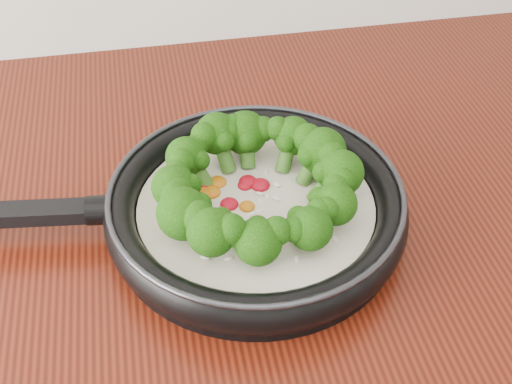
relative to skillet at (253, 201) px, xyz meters
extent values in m
cylinder|color=black|center=(0.00, 0.00, -0.03)|extent=(0.34, 0.34, 0.01)
torus|color=black|center=(0.00, 0.00, -0.01)|extent=(0.36, 0.36, 0.03)
torus|color=#2D2D33|center=(0.00, 0.00, 0.02)|extent=(0.35, 0.35, 0.01)
cube|color=black|center=(-0.24, 0.03, 0.00)|extent=(0.19, 0.05, 0.02)
cylinder|color=black|center=(-0.16, 0.02, 0.00)|extent=(0.03, 0.03, 0.03)
cylinder|color=beige|center=(0.00, 0.00, -0.01)|extent=(0.28, 0.28, 0.02)
ellipsoid|color=#A70818|center=(-0.03, 0.00, 0.00)|extent=(0.02, 0.02, 0.01)
ellipsoid|color=#A70818|center=(0.01, 0.03, 0.00)|extent=(0.02, 0.02, 0.01)
ellipsoid|color=#C6650C|center=(0.05, -0.04, 0.00)|extent=(0.02, 0.02, 0.01)
ellipsoid|color=#A70818|center=(0.02, -0.04, 0.00)|extent=(0.03, 0.03, 0.01)
ellipsoid|color=#A70818|center=(-0.09, -0.01, 0.00)|extent=(0.02, 0.02, 0.01)
ellipsoid|color=#C6650C|center=(-0.05, 0.02, 0.00)|extent=(0.03, 0.03, 0.01)
ellipsoid|color=#A70818|center=(-0.06, -0.02, 0.00)|extent=(0.03, 0.03, 0.01)
ellipsoid|color=#A70818|center=(0.00, 0.03, 0.00)|extent=(0.02, 0.02, 0.01)
ellipsoid|color=#C6650C|center=(0.03, -0.05, 0.00)|extent=(0.02, 0.02, 0.01)
ellipsoid|color=#A70818|center=(0.03, -0.05, 0.00)|extent=(0.02, 0.02, 0.01)
ellipsoid|color=#A70818|center=(0.00, 0.03, 0.00)|extent=(0.02, 0.02, 0.01)
ellipsoid|color=#C6650C|center=(-0.01, 0.00, 0.00)|extent=(0.02, 0.02, 0.01)
ellipsoid|color=#A70818|center=(0.03, -0.04, 0.00)|extent=(0.03, 0.03, 0.01)
ellipsoid|color=#A70818|center=(-0.05, 0.04, 0.00)|extent=(0.03, 0.03, 0.01)
ellipsoid|color=#C6650C|center=(-0.04, 0.02, 0.00)|extent=(0.03, 0.03, 0.01)
ellipsoid|color=#A70818|center=(0.05, -0.03, 0.00)|extent=(0.02, 0.02, 0.01)
ellipsoid|color=#A70818|center=(0.00, -0.05, 0.00)|extent=(0.03, 0.03, 0.01)
ellipsoid|color=#C6650C|center=(-0.03, 0.04, 0.00)|extent=(0.02, 0.02, 0.01)
ellipsoid|color=white|center=(0.07, -0.07, 0.00)|extent=(0.01, 0.01, 0.00)
ellipsoid|color=white|center=(-0.06, 0.01, 0.00)|extent=(0.01, 0.01, 0.00)
ellipsoid|color=white|center=(0.03, 0.02, 0.00)|extent=(0.01, 0.01, 0.00)
ellipsoid|color=white|center=(0.06, -0.04, 0.00)|extent=(0.01, 0.01, 0.00)
ellipsoid|color=white|center=(-0.02, -0.03, 0.00)|extent=(0.01, 0.01, 0.00)
ellipsoid|color=white|center=(0.01, -0.04, 0.00)|extent=(0.01, 0.01, 0.00)
ellipsoid|color=white|center=(-0.04, 0.08, 0.00)|extent=(0.01, 0.00, 0.00)
ellipsoid|color=white|center=(0.07, 0.08, 0.00)|extent=(0.01, 0.00, 0.00)
ellipsoid|color=white|center=(0.01, 0.00, 0.00)|extent=(0.01, 0.01, 0.00)
ellipsoid|color=white|center=(0.03, -0.09, 0.00)|extent=(0.01, 0.01, 0.00)
ellipsoid|color=white|center=(0.02, 0.00, 0.00)|extent=(0.01, 0.01, 0.00)
ellipsoid|color=white|center=(0.02, 0.01, 0.00)|extent=(0.01, 0.01, 0.00)
ellipsoid|color=white|center=(0.01, 0.01, 0.00)|extent=(0.01, 0.01, 0.00)
ellipsoid|color=white|center=(-0.06, 0.00, 0.00)|extent=(0.01, 0.01, 0.00)
ellipsoid|color=white|center=(-0.04, -0.07, 0.00)|extent=(0.01, 0.00, 0.00)
ellipsoid|color=white|center=(0.03, 0.02, 0.00)|extent=(0.01, 0.01, 0.00)
ellipsoid|color=white|center=(0.09, 0.03, 0.00)|extent=(0.01, 0.01, 0.00)
ellipsoid|color=white|center=(0.02, 0.05, 0.00)|extent=(0.01, 0.01, 0.00)
ellipsoid|color=white|center=(0.00, -0.01, 0.00)|extent=(0.01, 0.01, 0.00)
ellipsoid|color=white|center=(-0.01, -0.03, 0.00)|extent=(0.01, 0.01, 0.00)
ellipsoid|color=white|center=(-0.06, -0.07, 0.00)|extent=(0.01, 0.01, 0.00)
ellipsoid|color=white|center=(-0.01, -0.02, 0.00)|extent=(0.01, 0.01, 0.00)
ellipsoid|color=white|center=(-0.06, 0.01, 0.00)|extent=(0.00, 0.01, 0.00)
ellipsoid|color=white|center=(-0.01, 0.07, 0.00)|extent=(0.01, 0.01, 0.00)
cylinder|color=#477B28|center=(0.07, -0.01, 0.01)|extent=(0.03, 0.02, 0.04)
sphere|color=black|center=(0.09, -0.01, 0.03)|extent=(0.05, 0.05, 0.05)
sphere|color=black|center=(0.09, 0.01, 0.04)|extent=(0.03, 0.03, 0.03)
sphere|color=black|center=(0.09, -0.03, 0.04)|extent=(0.03, 0.03, 0.03)
sphere|color=black|center=(0.07, -0.01, 0.03)|extent=(0.03, 0.03, 0.02)
cylinder|color=#477B28|center=(0.07, 0.03, 0.01)|extent=(0.04, 0.03, 0.04)
sphere|color=black|center=(0.08, 0.03, 0.03)|extent=(0.06, 0.06, 0.05)
sphere|color=black|center=(0.07, 0.05, 0.04)|extent=(0.04, 0.04, 0.03)
sphere|color=black|center=(0.09, 0.01, 0.04)|extent=(0.03, 0.03, 0.03)
sphere|color=black|center=(0.07, 0.03, 0.03)|extent=(0.03, 0.03, 0.03)
cylinder|color=#477B28|center=(0.05, 0.05, 0.01)|extent=(0.03, 0.04, 0.04)
sphere|color=black|center=(0.06, 0.07, 0.03)|extent=(0.05, 0.05, 0.04)
sphere|color=black|center=(0.04, 0.07, 0.04)|extent=(0.03, 0.03, 0.03)
sphere|color=black|center=(0.07, 0.05, 0.04)|extent=(0.03, 0.03, 0.03)
sphere|color=black|center=(0.05, 0.05, 0.03)|extent=(0.02, 0.02, 0.02)
cylinder|color=#477B28|center=(0.01, 0.07, 0.01)|extent=(0.02, 0.03, 0.04)
sphere|color=black|center=(0.01, 0.08, 0.03)|extent=(0.06, 0.06, 0.05)
sphere|color=black|center=(-0.01, 0.08, 0.04)|extent=(0.04, 0.04, 0.03)
sphere|color=black|center=(0.03, 0.08, 0.03)|extent=(0.03, 0.03, 0.03)
sphere|color=black|center=(0.01, 0.07, 0.03)|extent=(0.03, 0.03, 0.03)
cylinder|color=#477B28|center=(-0.02, 0.07, 0.01)|extent=(0.03, 0.04, 0.04)
sphere|color=black|center=(-0.03, 0.08, 0.03)|extent=(0.05, 0.05, 0.05)
sphere|color=black|center=(-0.04, 0.07, 0.04)|extent=(0.03, 0.03, 0.03)
sphere|color=black|center=(-0.01, 0.08, 0.04)|extent=(0.03, 0.03, 0.03)
sphere|color=black|center=(-0.02, 0.07, 0.03)|extent=(0.03, 0.03, 0.02)
cylinder|color=#477B28|center=(-0.05, 0.04, 0.01)|extent=(0.03, 0.03, 0.04)
sphere|color=black|center=(-0.06, 0.05, 0.03)|extent=(0.05, 0.05, 0.04)
sphere|color=black|center=(-0.07, 0.04, 0.04)|extent=(0.03, 0.03, 0.03)
sphere|color=black|center=(-0.05, 0.06, 0.03)|extent=(0.03, 0.03, 0.03)
sphere|color=black|center=(-0.05, 0.04, 0.03)|extent=(0.02, 0.02, 0.02)
cylinder|color=#477B28|center=(-0.07, 0.01, 0.01)|extent=(0.03, 0.02, 0.03)
sphere|color=black|center=(-0.08, 0.01, 0.03)|extent=(0.05, 0.05, 0.05)
sphere|color=black|center=(-0.08, -0.01, 0.03)|extent=(0.03, 0.03, 0.03)
sphere|color=black|center=(-0.08, 0.03, 0.03)|extent=(0.03, 0.03, 0.03)
sphere|color=black|center=(-0.06, 0.01, 0.03)|extent=(0.03, 0.03, 0.02)
cylinder|color=#477B28|center=(-0.06, -0.03, 0.01)|extent=(0.04, 0.03, 0.04)
sphere|color=black|center=(-0.08, -0.04, 0.03)|extent=(0.06, 0.06, 0.05)
sphere|color=black|center=(-0.06, -0.05, 0.04)|extent=(0.04, 0.04, 0.03)
sphere|color=black|center=(-0.08, -0.02, 0.03)|extent=(0.03, 0.03, 0.03)
sphere|color=black|center=(-0.06, -0.03, 0.03)|extent=(0.03, 0.03, 0.03)
cylinder|color=#477B28|center=(-0.04, -0.06, 0.01)|extent=(0.03, 0.04, 0.04)
sphere|color=black|center=(-0.05, -0.07, 0.03)|extent=(0.05, 0.05, 0.05)
sphere|color=black|center=(-0.04, -0.08, 0.04)|extent=(0.03, 0.03, 0.03)
sphere|color=black|center=(-0.06, -0.05, 0.04)|extent=(0.03, 0.03, 0.03)
sphere|color=black|center=(-0.04, -0.06, 0.03)|extent=(0.03, 0.03, 0.02)
cylinder|color=#477B28|center=(-0.01, -0.07, 0.01)|extent=(0.02, 0.03, 0.03)
sphere|color=black|center=(-0.01, -0.08, 0.03)|extent=(0.05, 0.05, 0.05)
sphere|color=black|center=(0.01, -0.08, 0.03)|extent=(0.03, 0.03, 0.03)
sphere|color=black|center=(-0.03, -0.08, 0.03)|extent=(0.03, 0.03, 0.03)
sphere|color=black|center=(-0.01, -0.07, 0.03)|extent=(0.03, 0.03, 0.02)
cylinder|color=#477B28|center=(0.03, -0.06, 0.01)|extent=(0.03, 0.03, 0.03)
sphere|color=black|center=(0.04, -0.08, 0.03)|extent=(0.05, 0.05, 0.04)
sphere|color=black|center=(0.05, -0.06, 0.03)|extent=(0.03, 0.03, 0.03)
sphere|color=black|center=(0.02, -0.08, 0.03)|extent=(0.03, 0.03, 0.03)
sphere|color=black|center=(0.03, -0.06, 0.03)|extent=(0.02, 0.02, 0.02)
cylinder|color=#477B28|center=(0.06, -0.04, 0.01)|extent=(0.04, 0.03, 0.04)
sphere|color=black|center=(0.07, -0.05, 0.03)|extent=(0.05, 0.05, 0.04)
sphere|color=black|center=(0.08, -0.03, 0.04)|extent=(0.03, 0.03, 0.03)
sphere|color=black|center=(0.06, -0.06, 0.04)|extent=(0.03, 0.03, 0.03)
sphere|color=black|center=(0.06, -0.04, 0.03)|extent=(0.02, 0.02, 0.02)
camera|label=1|loc=(-0.09, -0.51, 0.47)|focal=46.47mm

